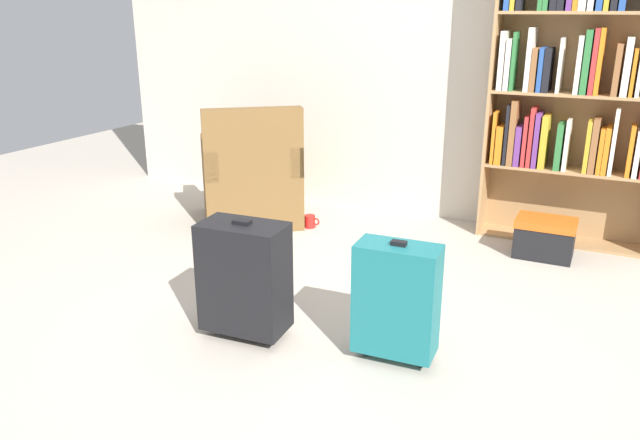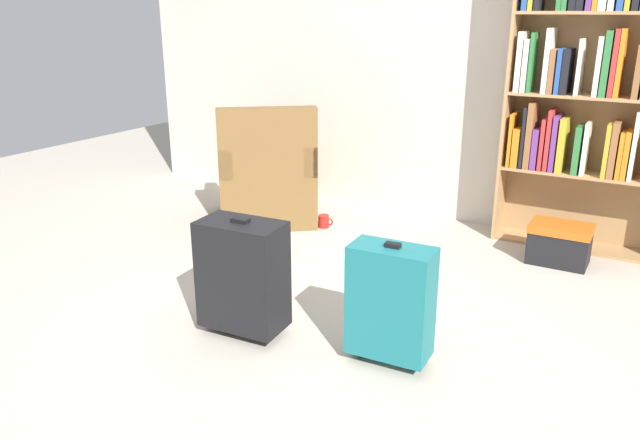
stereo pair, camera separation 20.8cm
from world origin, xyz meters
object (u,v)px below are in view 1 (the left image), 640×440
Objects in this scene: bookshelf at (580,77)px; mug at (310,221)px; storage_box at (545,237)px; suitcase_teal at (396,299)px; suitcase_black at (244,277)px; armchair at (251,181)px.

mug is at bearing -163.23° from bookshelf.
mug is at bearing -174.75° from storage_box.
suitcase_teal is 0.74m from suitcase_black.
bookshelf is at bearing 59.03° from suitcase_black.
armchair is 1.79m from suitcase_black.
storage_box is 0.63× the size of suitcase_teal.
armchair reaches higher than suitcase_black.
bookshelf reaches higher than storage_box.
storage_box is 2.12m from suitcase_black.
bookshelf is 5.42× the size of storage_box.
mug is 1.91m from suitcase_teal.
bookshelf is at bearing 16.77° from mug.
mug is (0.47, 0.05, -0.27)m from armchair.
armchair is 2.63× the size of storage_box.
suitcase_teal is (1.18, -1.48, 0.26)m from mug.
storage_box is at bearing 55.49° from suitcase_black.
suitcase_teal is at bearing -105.76° from storage_box.
bookshelf is 3.31× the size of suitcase_black.
bookshelf reaches higher than armchair.
armchair reaches higher than suitcase_teal.
bookshelf is 1.06m from storage_box.
bookshelf is 2.22m from suitcase_teal.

